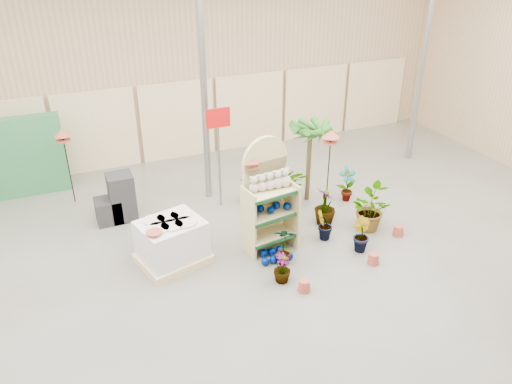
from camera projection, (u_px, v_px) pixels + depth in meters
room at (253, 145)px, 8.09m from camera, size 15.20×12.10×4.70m
display_shelf at (267, 199)px, 9.04m from camera, size 0.97×0.69×2.16m
teddy_bears at (271, 182)px, 8.79m from camera, size 0.80×0.22×0.35m
gazing_balls_shelf at (270, 209)px, 8.99m from camera, size 0.79×0.27×0.15m
gazing_balls_floor at (275, 255)px, 9.03m from camera, size 0.63×0.39×0.15m
pallet_stack at (172, 242)px, 8.80m from camera, size 1.37×1.23×0.86m
charcoal_planters at (118, 201)px, 10.13m from camera, size 0.80×0.50×1.00m
trellis_stock at (17, 158)px, 10.88m from camera, size 2.00×0.30×1.80m
offer_sign at (219, 138)px, 10.11m from camera, size 0.50×0.08×2.20m
bird_table_front at (251, 161)px, 8.67m from camera, size 0.34×0.34×1.87m
bird_table_right at (331, 137)px, 9.64m from camera, size 0.34×0.34×1.89m
bird_table_back at (63, 135)px, 10.26m from camera, size 0.34×0.34×1.69m
palm at (310, 130)px, 10.34m from camera, size 0.70×0.70×1.90m
potted_plant_0 at (285, 245)px, 8.75m from camera, size 0.50×0.46×0.79m
potted_plant_1 at (324, 226)px, 9.49m from camera, size 0.42×0.38×0.63m
potted_plant_3 at (325, 206)px, 10.00m from camera, size 0.47×0.47×0.78m
potted_plant_4 at (347, 184)px, 10.86m from camera, size 0.42×0.29×0.79m
potted_plant_5 at (272, 214)px, 9.81m from camera, size 0.47×0.43×0.68m
potted_plant_6 at (288, 185)px, 10.62m from camera, size 1.16×1.19×1.00m
potted_plant_7 at (282, 268)px, 8.36m from camera, size 0.42×0.42×0.53m
potted_plant_9 at (360, 235)px, 9.18m from camera, size 0.33×0.39×0.65m
potted_plant_10 at (368, 208)px, 9.81m from camera, size 0.86×0.94×0.90m
potted_plant_11 at (248, 189)px, 10.83m from camera, size 0.46×0.46×0.65m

